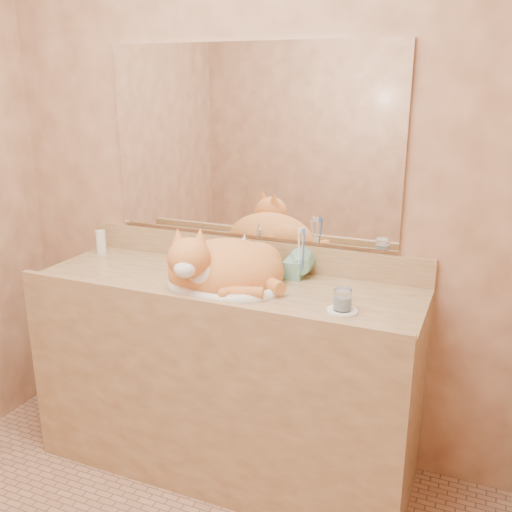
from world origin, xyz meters
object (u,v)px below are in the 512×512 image
at_px(sink_basin, 225,268).
at_px(soap_dispenser, 291,261).
at_px(cat, 222,265).
at_px(water_glass, 343,300).
at_px(toothbrush_cup, 301,269).
at_px(vanity_counter, 225,376).

bearing_deg(sink_basin, soap_dispenser, 34.70).
bearing_deg(cat, water_glass, -33.02).
bearing_deg(toothbrush_cup, soap_dispenser, -163.35).
distance_m(sink_basin, soap_dispenser, 0.27).
bearing_deg(cat, soap_dispenser, 10.12).
relative_size(cat, toothbrush_cup, 4.10).
distance_m(vanity_counter, water_glass, 0.71).
height_order(cat, water_glass, cat).
distance_m(cat, soap_dispenser, 0.28).
relative_size(soap_dispenser, toothbrush_cup, 1.46).
distance_m(cat, toothbrush_cup, 0.33).
bearing_deg(soap_dispenser, sink_basin, -149.30).
bearing_deg(water_glass, toothbrush_cup, 133.66).
bearing_deg(toothbrush_cup, cat, -147.97).
relative_size(soap_dispenser, water_glass, 2.22).
bearing_deg(vanity_counter, sink_basin, -50.20).
distance_m(sink_basin, toothbrush_cup, 0.31).
relative_size(vanity_counter, cat, 3.36).
height_order(soap_dispenser, water_glass, soap_dispenser).
bearing_deg(soap_dispenser, toothbrush_cup, 12.82).
xyz_separation_m(cat, water_glass, (0.52, -0.08, -0.04)).
xyz_separation_m(vanity_counter, cat, (0.01, -0.03, 0.51)).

